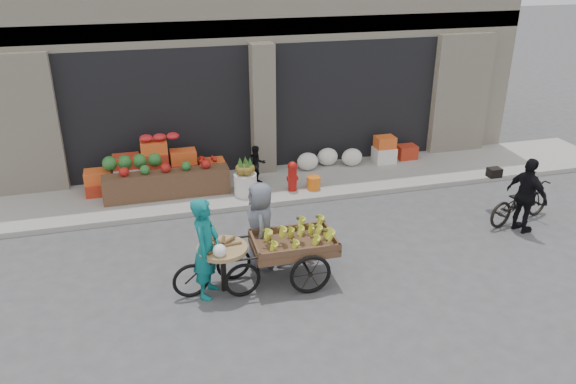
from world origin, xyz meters
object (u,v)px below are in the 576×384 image
object	(u,v)px
banana_cart	(291,242)
cyclist	(527,196)
vendor_woman	(206,248)
vendor_grey	(260,225)
tricycle_cart	(222,261)
orange_bucket	(314,183)
fire_hydrant	(292,175)
bicycle	(520,202)
seated_person	(257,165)
pineapple_bin	(245,184)

from	to	relation	value
banana_cart	cyclist	size ratio (longest dim) A/B	1.55
banana_cart	vendor_woman	xyz separation A→B (m)	(-1.45, -0.08, 0.14)
vendor_woman	vendor_grey	distance (m)	1.27
tricycle_cart	vendor_grey	xyz separation A→B (m)	(0.80, 0.66, 0.24)
orange_bucket	cyclist	size ratio (longest dim) A/B	0.20
fire_hydrant	vendor_woman	bearing A→B (deg)	-124.73
vendor_woman	fire_hydrant	bearing A→B (deg)	-9.66
vendor_grey	bicycle	distance (m)	5.64
cyclist	vendor_grey	bearing A→B (deg)	73.55
fire_hydrant	bicycle	bearing A→B (deg)	-31.24
bicycle	cyclist	distance (m)	0.56
vendor_woman	tricycle_cart	distance (m)	0.40
orange_bucket	fire_hydrant	bearing A→B (deg)	174.29
seated_person	vendor_woman	world-z (taller)	vendor_woman
pineapple_bin	orange_bucket	distance (m)	1.61
vendor_grey	bicycle	size ratio (longest dim) A/B	0.94
banana_cart	fire_hydrant	bearing A→B (deg)	74.86
orange_bucket	pineapple_bin	bearing A→B (deg)	176.42
pineapple_bin	fire_hydrant	size ratio (longest dim) A/B	0.73
pineapple_bin	cyclist	size ratio (longest dim) A/B	0.33
seated_person	cyclist	bearing A→B (deg)	-47.40
cyclist	fire_hydrant	bearing A→B (deg)	38.46
pineapple_bin	bicycle	world-z (taller)	bicycle
fire_hydrant	pineapple_bin	bearing A→B (deg)	177.40
bicycle	cyclist	size ratio (longest dim) A/B	1.09
vendor_woman	pineapple_bin	bearing A→B (deg)	4.42
orange_bucket	vendor_woman	bearing A→B (deg)	-130.25
banana_cart	pineapple_bin	bearing A→B (deg)	92.60
pineapple_bin	tricycle_cart	distance (m)	3.72
pineapple_bin	seated_person	distance (m)	0.75
banana_cart	cyclist	bearing A→B (deg)	6.71
tricycle_cart	cyclist	bearing A→B (deg)	-0.15
orange_bucket	tricycle_cart	xyz separation A→B (m)	(-2.69, -3.45, 0.30)
orange_bucket	banana_cart	size ratio (longest dim) A/B	0.13
vendor_grey	bicycle	world-z (taller)	vendor_grey
bicycle	orange_bucket	bearing A→B (deg)	40.81
fire_hydrant	vendor_grey	world-z (taller)	vendor_grey
banana_cart	bicycle	size ratio (longest dim) A/B	1.42
fire_hydrant	cyclist	bearing A→B (deg)	-36.36
orange_bucket	vendor_grey	xyz separation A→B (m)	(-1.89, -2.79, 0.53)
bicycle	fire_hydrant	bearing A→B (deg)	43.57
vendor_woman	orange_bucket	bearing A→B (deg)	-15.18
seated_person	bicycle	world-z (taller)	seated_person
fire_hydrant	cyclist	distance (m)	5.01
vendor_woman	tricycle_cart	xyz separation A→B (m)	(0.26, 0.03, -0.31)
tricycle_cart	vendor_grey	bearing A→B (deg)	34.36
pineapple_bin	bicycle	xyz separation A→B (m)	(5.33, -2.61, 0.08)
vendor_grey	cyclist	size ratio (longest dim) A/B	1.02
orange_bucket	vendor_grey	distance (m)	3.42
orange_bucket	bicycle	size ratio (longest dim) A/B	0.19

